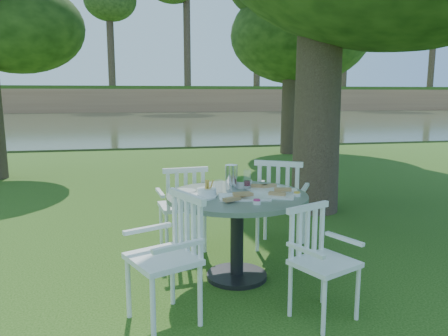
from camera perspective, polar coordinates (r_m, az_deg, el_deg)
The scene contains 9 objects.
ground at distance 5.04m, azimuth 0.47°, elevation -9.95°, with size 140.00×140.00×0.00m, color #1C400D.
table at distance 3.98m, azimuth 1.71°, elevation -5.87°, with size 1.27×1.27×0.80m.
chair_ne at distance 4.74m, azimuth 7.29°, elevation -3.88°, with size 0.67×0.66×1.00m.
chair_nw at distance 4.69m, azimuth -5.28°, elevation -4.44°, with size 0.51×0.49×0.94m.
chair_sw at distance 3.32m, azimuth -6.54°, elevation -10.26°, with size 0.61×0.62×0.95m.
chair_se at distance 3.45m, azimuth 11.98°, elevation -10.72°, with size 0.55×0.54×0.85m.
tableware at distance 4.01m, azimuth 1.66°, elevation -2.59°, with size 1.13×0.81×0.23m.
river at distance 27.71m, azimuth -9.66°, elevation 5.94°, with size 100.00×28.00×0.12m, color #333C23.
far_bank at distance 46.11m, azimuth -10.46°, elevation 16.34°, with size 100.00×18.00×15.20m.
Camera 1 is at (-1.00, -4.64, 1.68)m, focal length 35.00 mm.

